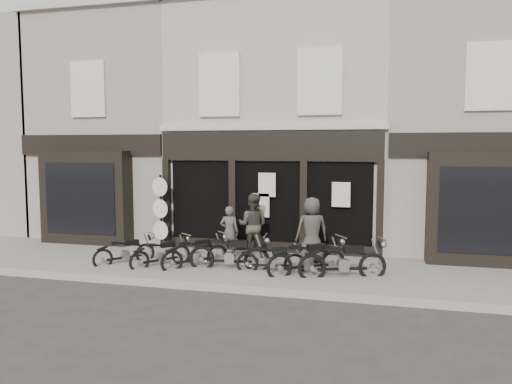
% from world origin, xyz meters
% --- Properties ---
extents(ground_plane, '(90.00, 90.00, 0.00)m').
position_xyz_m(ground_plane, '(0.00, 0.00, 0.00)').
color(ground_plane, '#2D2B28').
rests_on(ground_plane, ground).
extents(pavement, '(30.00, 4.20, 0.12)m').
position_xyz_m(pavement, '(0.00, 0.90, 0.06)').
color(pavement, slate).
rests_on(pavement, ground_plane).
extents(kerb, '(30.00, 0.25, 0.13)m').
position_xyz_m(kerb, '(0.00, -1.25, 0.07)').
color(kerb, gray).
rests_on(kerb, ground_plane).
extents(central_building, '(7.30, 6.22, 8.34)m').
position_xyz_m(central_building, '(0.00, 5.95, 4.08)').
color(central_building, '#AFA696').
rests_on(central_building, ground).
extents(neighbour_left, '(5.60, 6.73, 8.34)m').
position_xyz_m(neighbour_left, '(-6.35, 5.90, 4.04)').
color(neighbour_left, gray).
rests_on(neighbour_left, ground).
extents(neighbour_right, '(5.60, 6.73, 8.34)m').
position_xyz_m(neighbour_right, '(6.35, 5.90, 4.04)').
color(neighbour_right, gray).
rests_on(neighbour_right, ground).
extents(motorcycle_0, '(1.35, 1.58, 0.90)m').
position_xyz_m(motorcycle_0, '(-3.63, 0.40, 0.36)').
color(motorcycle_0, black).
rests_on(motorcycle_0, ground).
extents(motorcycle_1, '(1.33, 1.64, 0.91)m').
position_xyz_m(motorcycle_1, '(-2.48, 0.38, 0.36)').
color(motorcycle_1, black).
rests_on(motorcycle_1, ground).
extents(motorcycle_2, '(1.55, 1.70, 0.99)m').
position_xyz_m(motorcycle_2, '(-1.49, 0.49, 0.39)').
color(motorcycle_2, black).
rests_on(motorcycle_2, ground).
extents(motorcycle_3, '(2.27, 0.62, 1.09)m').
position_xyz_m(motorcycle_3, '(-0.48, 0.48, 0.43)').
color(motorcycle_3, black).
rests_on(motorcycle_3, ground).
extents(motorcycle_4, '(1.88, 0.59, 0.90)m').
position_xyz_m(motorcycle_4, '(0.68, 0.52, 0.36)').
color(motorcycle_4, black).
rests_on(motorcycle_4, ground).
extents(motorcycle_5, '(1.99, 1.48, 1.08)m').
position_xyz_m(motorcycle_5, '(1.66, 0.44, 0.43)').
color(motorcycle_5, black).
rests_on(motorcycle_5, ground).
extents(motorcycle_6, '(2.22, 1.09, 1.11)m').
position_xyz_m(motorcycle_6, '(2.60, 0.37, 0.44)').
color(motorcycle_6, black).
rests_on(motorcycle_6, ground).
extents(man_left, '(0.61, 0.44, 1.56)m').
position_xyz_m(man_left, '(-0.91, 1.75, 0.90)').
color(man_left, '#49463C').
rests_on(man_left, pavement).
extents(man_centre, '(0.94, 0.73, 1.91)m').
position_xyz_m(man_centre, '(-0.27, 2.09, 1.08)').
color(man_centre, '#3A362F').
rests_on(man_centre, pavement).
extents(man_right, '(1.09, 0.92, 1.89)m').
position_xyz_m(man_right, '(1.58, 1.76, 1.06)').
color(man_right, '#3A3630').
rests_on(man_right, pavement).
extents(advert_sign_post, '(0.61, 0.40, 2.53)m').
position_xyz_m(advert_sign_post, '(-3.50, 2.50, 1.23)').
color(advert_sign_post, black).
rests_on(advert_sign_post, ground).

